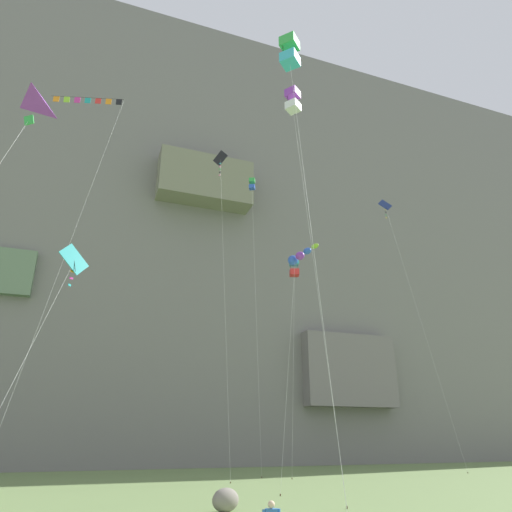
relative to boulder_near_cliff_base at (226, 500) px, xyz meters
name	(u,v)px	position (x,y,z in m)	size (l,w,h in m)	color
cliff_face	(182,242)	(5.54, 46.89, 33.12)	(180.00, 30.88, 67.39)	slate
boulder_near_cliff_base	(226,500)	(0.00, 0.00, 0.00)	(1.73, 1.51, 1.07)	gray
kite_delta_upper_mid	(16,122)	(-11.39, -4.53, 15.79)	(3.37, 6.13, 16.77)	purple
kite_box_high_center	(252,185)	(8.73, 20.95, 30.50)	(0.91, 3.36, 31.92)	green
kite_box_front_field	(294,268)	(12.39, 17.82, 19.54)	(2.33, 2.46, 21.05)	#38B2D1
kite_diamond_far_right	(221,173)	(3.50, 15.85, 28.18)	(1.93, 2.34, 31.36)	black
kite_box_low_center	(290,52)	(1.68, -5.36, 23.54)	(1.33, 4.88, 25.06)	green
kite_diamond_mid_center	(70,268)	(-8.36, -2.67, 9.96)	(3.20, 4.80, 11.76)	teal
kite_box_high_left	(293,101)	(5.04, 1.43, 26.39)	(1.73, 3.04, 27.90)	purple
kite_banner_upper_left	(85,116)	(-9.36, 4.84, 23.60)	(4.92, 4.52, 25.97)	black
kite_diamond_high_right	(388,214)	(27.53, 20.87, 29.89)	(3.58, 5.05, 32.83)	navy
kite_windsock_mid_left	(299,257)	(7.27, 5.92, 15.76)	(2.87, 3.72, 16.69)	blue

